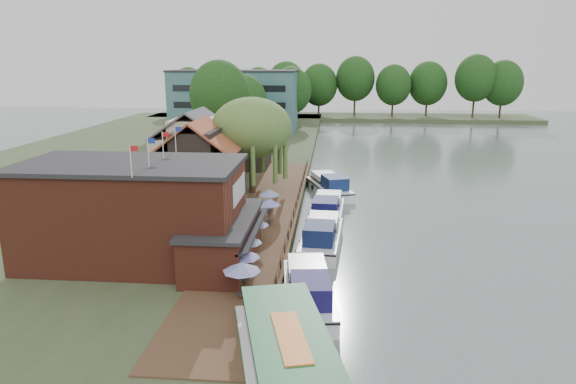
{
  "coord_description": "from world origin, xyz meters",
  "views": [
    {
      "loc": [
        -1.9,
        -34.97,
        15.13
      ],
      "look_at": [
        -6.0,
        12.0,
        3.0
      ],
      "focal_mm": 32.0,
      "sensor_mm": 36.0,
      "label": 1
    }
  ],
  "objects_px": {
    "cruiser_0": "(308,285)",
    "cruiser_1": "(322,232)",
    "cottage_a": "(199,163)",
    "umbrella_3": "(256,233)",
    "hotel_block": "(235,101)",
    "tour_boat": "(293,378)",
    "cruiser_3": "(329,183)",
    "umbrella_6": "(269,202)",
    "swan": "(292,365)",
    "umbrella_0": "(242,281)",
    "umbrella_1": "(244,267)",
    "cottage_b": "(196,146)",
    "umbrella_5": "(269,212)",
    "umbrella_2": "(247,252)",
    "willow": "(252,146)",
    "pub": "(160,212)",
    "umbrella_4": "(255,221)",
    "cottage_c": "(242,136)",
    "cruiser_2": "(327,207)"
  },
  "relations": [
    {
      "from": "umbrella_6",
      "to": "swan",
      "type": "xyz_separation_m",
      "value": [
        3.96,
        -23.11,
        -2.07
      ]
    },
    {
      "from": "hotel_block",
      "to": "cruiser_3",
      "type": "relative_size",
      "value": 2.41
    },
    {
      "from": "cruiser_0",
      "to": "cruiser_1",
      "type": "xyz_separation_m",
      "value": [
        0.59,
        10.46,
        0.01
      ]
    },
    {
      "from": "cottage_b",
      "to": "cruiser_3",
      "type": "distance_m",
      "value": 16.35
    },
    {
      "from": "cottage_a",
      "to": "umbrella_0",
      "type": "bearing_deg",
      "value": -69.33
    },
    {
      "from": "cottage_b",
      "to": "cottage_c",
      "type": "bearing_deg",
      "value": 66.04
    },
    {
      "from": "umbrella_5",
      "to": "swan",
      "type": "xyz_separation_m",
      "value": [
        3.57,
        -19.76,
        -2.07
      ]
    },
    {
      "from": "umbrella_5",
      "to": "tour_boat",
      "type": "height_order",
      "value": "umbrella_5"
    },
    {
      "from": "cruiser_0",
      "to": "cottage_a",
      "type": "bearing_deg",
      "value": 115.6
    },
    {
      "from": "umbrella_5",
      "to": "cruiser_0",
      "type": "height_order",
      "value": "umbrella_5"
    },
    {
      "from": "cruiser_1",
      "to": "cottage_c",
      "type": "bearing_deg",
      "value": 116.67
    },
    {
      "from": "hotel_block",
      "to": "cruiser_0",
      "type": "distance_m",
      "value": 77.44
    },
    {
      "from": "hotel_block",
      "to": "umbrella_4",
      "type": "bearing_deg",
      "value": -77.98
    },
    {
      "from": "umbrella_4",
      "to": "umbrella_5",
      "type": "height_order",
      "value": "same"
    },
    {
      "from": "umbrella_6",
      "to": "swan",
      "type": "bearing_deg",
      "value": -80.28
    },
    {
      "from": "swan",
      "to": "cruiser_0",
      "type": "bearing_deg",
      "value": 86.26
    },
    {
      "from": "hotel_block",
      "to": "tour_boat",
      "type": "distance_m",
      "value": 87.57
    },
    {
      "from": "cottage_b",
      "to": "umbrella_0",
      "type": "bearing_deg",
      "value": -70.6
    },
    {
      "from": "cottage_a",
      "to": "umbrella_2",
      "type": "relative_size",
      "value": 3.62
    },
    {
      "from": "cruiser_1",
      "to": "cruiser_3",
      "type": "xyz_separation_m",
      "value": [
        0.47,
        17.44,
        0.0
      ]
    },
    {
      "from": "umbrella_1",
      "to": "umbrella_4",
      "type": "relative_size",
      "value": 1.0
    },
    {
      "from": "swan",
      "to": "cottage_a",
      "type": "bearing_deg",
      "value": 113.39
    },
    {
      "from": "umbrella_1",
      "to": "umbrella_6",
      "type": "bearing_deg",
      "value": 91.0
    },
    {
      "from": "umbrella_4",
      "to": "umbrella_6",
      "type": "bearing_deg",
      "value": 85.45
    },
    {
      "from": "willow",
      "to": "umbrella_1",
      "type": "bearing_deg",
      "value": -82.51
    },
    {
      "from": "umbrella_0",
      "to": "tour_boat",
      "type": "bearing_deg",
      "value": -66.23
    },
    {
      "from": "umbrella_1",
      "to": "umbrella_2",
      "type": "height_order",
      "value": "same"
    },
    {
      "from": "willow",
      "to": "swan",
      "type": "bearing_deg",
      "value": -77.67
    },
    {
      "from": "pub",
      "to": "willow",
      "type": "xyz_separation_m",
      "value": [
        3.5,
        20.0,
        1.56
      ]
    },
    {
      "from": "hotel_block",
      "to": "cruiser_1",
      "type": "height_order",
      "value": "hotel_block"
    },
    {
      "from": "umbrella_2",
      "to": "swan",
      "type": "bearing_deg",
      "value": -68.88
    },
    {
      "from": "umbrella_2",
      "to": "swan",
      "type": "xyz_separation_m",
      "value": [
        3.92,
        -10.14,
        -2.07
      ]
    },
    {
      "from": "cottage_a",
      "to": "cruiser_0",
      "type": "distance_m",
      "value": 22.62
    },
    {
      "from": "hotel_block",
      "to": "willow",
      "type": "relative_size",
      "value": 2.44
    },
    {
      "from": "umbrella_2",
      "to": "cottage_a",
      "type": "bearing_deg",
      "value": 114.8
    },
    {
      "from": "pub",
      "to": "cottage_b",
      "type": "height_order",
      "value": "cottage_b"
    },
    {
      "from": "umbrella_2",
      "to": "cruiser_1",
      "type": "height_order",
      "value": "umbrella_2"
    },
    {
      "from": "hotel_block",
      "to": "cottage_a",
      "type": "relative_size",
      "value": 2.95
    },
    {
      "from": "umbrella_5",
      "to": "umbrella_6",
      "type": "height_order",
      "value": "same"
    },
    {
      "from": "cottage_a",
      "to": "umbrella_3",
      "type": "height_order",
      "value": "cottage_a"
    },
    {
      "from": "umbrella_0",
      "to": "umbrella_2",
      "type": "distance_m",
      "value": 4.9
    },
    {
      "from": "willow",
      "to": "umbrella_0",
      "type": "relative_size",
      "value": 4.39
    },
    {
      "from": "cruiser_0",
      "to": "cruiser_2",
      "type": "xyz_separation_m",
      "value": [
        0.95,
        18.23,
        -0.01
      ]
    },
    {
      "from": "willow",
      "to": "umbrella_3",
      "type": "relative_size",
      "value": 4.39
    },
    {
      "from": "cottage_b",
      "to": "cruiser_2",
      "type": "relative_size",
      "value": 0.92
    },
    {
      "from": "pub",
      "to": "cruiser_3",
      "type": "height_order",
      "value": "pub"
    },
    {
      "from": "hotel_block",
      "to": "willow",
      "type": "distance_m",
      "value": 52.29
    },
    {
      "from": "cottage_c",
      "to": "umbrella_4",
      "type": "height_order",
      "value": "cottage_c"
    },
    {
      "from": "umbrella_0",
      "to": "swan",
      "type": "relative_size",
      "value": 5.4
    },
    {
      "from": "umbrella_2",
      "to": "tour_boat",
      "type": "height_order",
      "value": "umbrella_2"
    }
  ]
}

